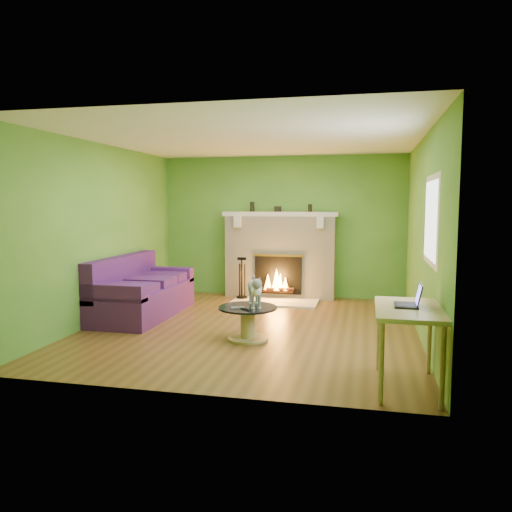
{
  "coord_description": "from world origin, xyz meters",
  "views": [
    {
      "loc": [
        1.55,
        -6.66,
        1.74
      ],
      "look_at": [
        -0.02,
        0.4,
        0.97
      ],
      "focal_mm": 35.0,
      "sensor_mm": 36.0,
      "label": 1
    }
  ],
  "objects_px": {
    "coffee_table": "(248,321)",
    "cat": "(255,291)",
    "desk": "(408,317)",
    "sofa": "(140,293)"
  },
  "relations": [
    {
      "from": "sofa",
      "to": "cat",
      "type": "relative_size",
      "value": 3.15
    },
    {
      "from": "coffee_table",
      "to": "desk",
      "type": "bearing_deg",
      "value": -35.02
    },
    {
      "from": "sofa",
      "to": "cat",
      "type": "xyz_separation_m",
      "value": [
        2.03,
        -0.91,
        0.27
      ]
    },
    {
      "from": "coffee_table",
      "to": "cat",
      "type": "height_order",
      "value": "cat"
    },
    {
      "from": "sofa",
      "to": "desk",
      "type": "bearing_deg",
      "value": -30.74
    },
    {
      "from": "sofa",
      "to": "desk",
      "type": "relative_size",
      "value": 1.97
    },
    {
      "from": "coffee_table",
      "to": "sofa",
      "type": "bearing_deg",
      "value": 153.72
    },
    {
      "from": "desk",
      "to": "coffee_table",
      "type": "bearing_deg",
      "value": 144.98
    },
    {
      "from": "desk",
      "to": "cat",
      "type": "height_order",
      "value": "cat"
    },
    {
      "from": "sofa",
      "to": "cat",
      "type": "distance_m",
      "value": 2.24
    }
  ]
}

